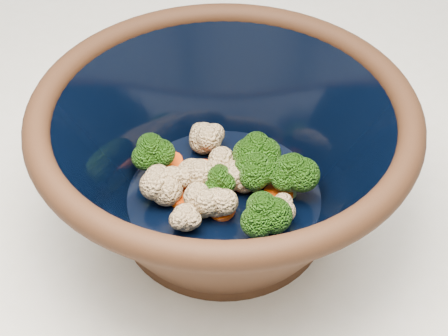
{
  "coord_description": "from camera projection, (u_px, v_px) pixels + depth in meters",
  "views": [
    {
      "loc": [
        0.16,
        -0.47,
        1.4
      ],
      "look_at": [
        0.04,
        -0.05,
        0.97
      ],
      "focal_mm": 50.0,
      "sensor_mm": 36.0,
      "label": 1
    }
  ],
  "objects": [
    {
      "name": "vegetable_pile",
      "position": [
        227.0,
        174.0,
        0.63
      ],
      "size": [
        0.19,
        0.14,
        0.06
      ],
      "color": "#608442",
      "rests_on": "mixing_bowl"
    },
    {
      "name": "mixing_bowl",
      "position": [
        224.0,
        157.0,
        0.6
      ],
      "size": [
        0.39,
        0.39,
        0.16
      ],
      "rotation": [
        0.0,
        0.0,
        0.16
      ],
      "color": "black",
      "rests_on": "counter"
    }
  ]
}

